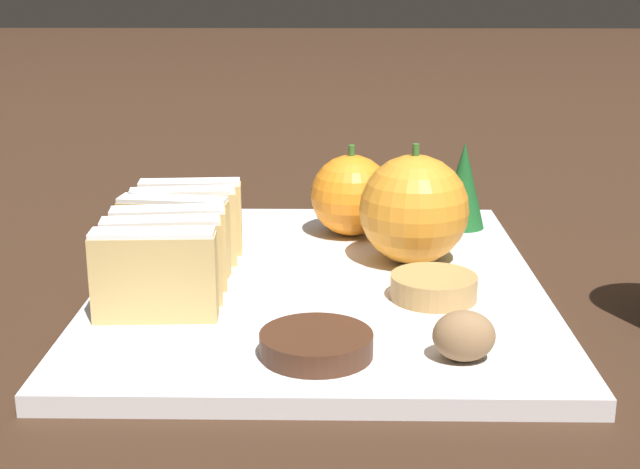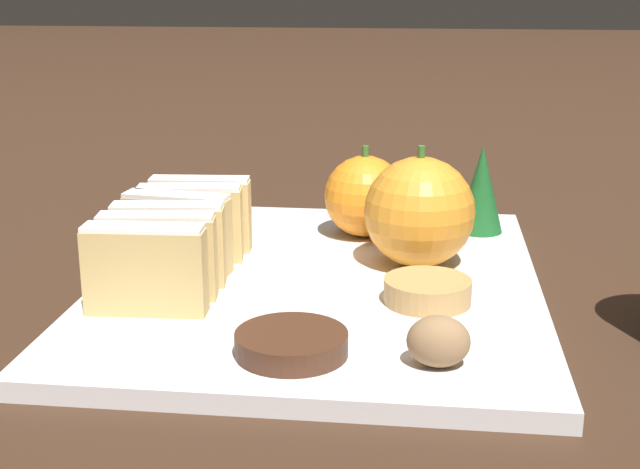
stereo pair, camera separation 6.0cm
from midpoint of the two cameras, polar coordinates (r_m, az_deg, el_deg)
name	(u,v)px [view 1 (the left image)]	position (r m, az deg, el deg)	size (l,w,h in m)	color
ground_plane	(320,293)	(0.61, -2.81, -3.83)	(6.00, 6.00, 0.00)	#382316
serving_platter	(320,285)	(0.61, -2.81, -3.30)	(0.29, 0.36, 0.01)	white
stollen_slice_front	(154,275)	(0.54, -13.70, -2.61)	(0.07, 0.02, 0.06)	tan
stollen_slice_second	(162,262)	(0.56, -13.08, -1.76)	(0.08, 0.03, 0.06)	tan
stollen_slice_third	(169,249)	(0.59, -12.52, -0.98)	(0.08, 0.03, 0.06)	tan
stollen_slice_fourth	(174,238)	(0.61, -12.12, -0.25)	(0.08, 0.03, 0.06)	tan
stollen_slice_fifth	(184,227)	(0.63, -11.40, 0.41)	(0.08, 0.03, 0.06)	tan
stollen_slice_sixth	(191,218)	(0.66, -10.85, 1.03)	(0.07, 0.02, 0.06)	tan
orange_near	(414,209)	(0.63, 3.34, 1.58)	(0.08, 0.08, 0.09)	orange
orange_far	(351,195)	(0.69, -0.45, 2.50)	(0.06, 0.06, 0.07)	orange
walnut	(464,336)	(0.48, 5.66, -6.54)	(0.03, 0.03, 0.03)	#8E6B47
chocolate_cookie	(318,344)	(0.48, -3.66, -7.10)	(0.06, 0.06, 0.01)	#472819
gingerbread_cookie	(434,287)	(0.56, 4.30, -3.42)	(0.05, 0.05, 0.02)	tan
evergreen_sprig	(463,185)	(0.72, 6.83, 3.13)	(0.04, 0.04, 0.07)	#195623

